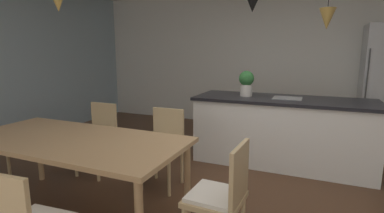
{
  "coord_description": "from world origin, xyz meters",
  "views": [
    {
      "loc": [
        0.52,
        -2.69,
        1.5
      ],
      "look_at": [
        -0.63,
        0.01,
        0.95
      ],
      "focal_mm": 27.0,
      "sensor_mm": 36.0,
      "label": 1
    }
  ],
  "objects_px": {
    "chair_kitchen_end": "(221,195)",
    "potted_plant_on_island": "(246,82)",
    "dining_table": "(73,145)",
    "chair_far_right": "(164,145)",
    "kitchen_island": "(281,130)",
    "chair_far_left": "(98,136)"
  },
  "relations": [
    {
      "from": "chair_kitchen_end",
      "to": "potted_plant_on_island",
      "type": "distance_m",
      "value": 2.17
    },
    {
      "from": "dining_table",
      "to": "potted_plant_on_island",
      "type": "xyz_separation_m",
      "value": [
        1.11,
        2.06,
        0.41
      ]
    },
    {
      "from": "dining_table",
      "to": "chair_kitchen_end",
      "type": "distance_m",
      "value": 1.42
    },
    {
      "from": "dining_table",
      "to": "chair_far_right",
      "type": "bearing_deg",
      "value": 61.27
    },
    {
      "from": "kitchen_island",
      "to": "potted_plant_on_island",
      "type": "xyz_separation_m",
      "value": [
        -0.5,
        0.0,
        0.63
      ]
    },
    {
      "from": "chair_kitchen_end",
      "to": "potted_plant_on_island",
      "type": "relative_size",
      "value": 2.49
    },
    {
      "from": "kitchen_island",
      "to": "chair_far_left",
      "type": "bearing_deg",
      "value": -149.59
    },
    {
      "from": "kitchen_island",
      "to": "potted_plant_on_island",
      "type": "height_order",
      "value": "potted_plant_on_island"
    },
    {
      "from": "chair_far_right",
      "to": "potted_plant_on_island",
      "type": "distance_m",
      "value": 1.5
    },
    {
      "from": "chair_far_right",
      "to": "chair_kitchen_end",
      "type": "relative_size",
      "value": 1.0
    },
    {
      "from": "chair_far_left",
      "to": "kitchen_island",
      "type": "relative_size",
      "value": 0.38
    },
    {
      "from": "dining_table",
      "to": "chair_kitchen_end",
      "type": "bearing_deg",
      "value": -0.09
    },
    {
      "from": "chair_far_right",
      "to": "kitchen_island",
      "type": "bearing_deg",
      "value": 46.82
    },
    {
      "from": "chair_far_right",
      "to": "chair_kitchen_end",
      "type": "height_order",
      "value": "same"
    },
    {
      "from": "dining_table",
      "to": "kitchen_island",
      "type": "height_order",
      "value": "kitchen_island"
    },
    {
      "from": "potted_plant_on_island",
      "to": "chair_kitchen_end",
      "type": "bearing_deg",
      "value": -81.77
    },
    {
      "from": "chair_kitchen_end",
      "to": "chair_far_left",
      "type": "distance_m",
      "value": 2.05
    },
    {
      "from": "chair_far_right",
      "to": "kitchen_island",
      "type": "height_order",
      "value": "kitchen_island"
    },
    {
      "from": "chair_far_right",
      "to": "chair_far_left",
      "type": "xyz_separation_m",
      "value": [
        -0.93,
        0.0,
        0.0
      ]
    },
    {
      "from": "dining_table",
      "to": "chair_far_left",
      "type": "distance_m",
      "value": 0.99
    },
    {
      "from": "dining_table",
      "to": "chair_far_right",
      "type": "relative_size",
      "value": 2.38
    },
    {
      "from": "dining_table",
      "to": "kitchen_island",
      "type": "relative_size",
      "value": 0.89
    }
  ]
}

